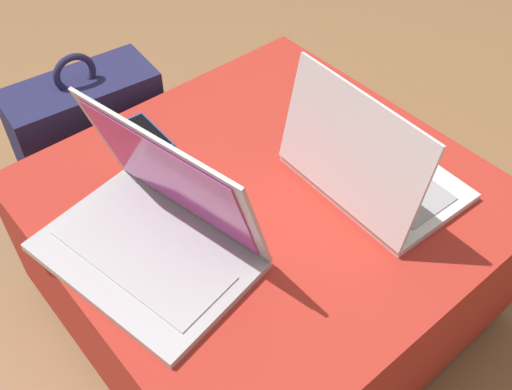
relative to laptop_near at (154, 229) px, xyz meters
The scene contains 6 objects.
ground_plane 0.50m from the laptop_near, 84.80° to the left, with size 14.00×14.00×0.00m, color olive.
ottoman 0.34m from the laptop_near, 84.80° to the left, with size 0.81×0.83×0.38m.
laptop_near is the anchor object (origin of this frame).
laptop_far 0.43m from the laptop_near, 71.42° to the left, with size 0.34×0.25×0.25m.
cell_phone 0.32m from the laptop_near, 150.84° to the left, with size 0.14×0.07×0.01m.
backpack 0.58m from the laptop_near, 166.85° to the left, with size 0.23×0.37×0.49m.
Camera 1 is at (0.61, -0.55, 1.24)m, focal length 42.00 mm.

